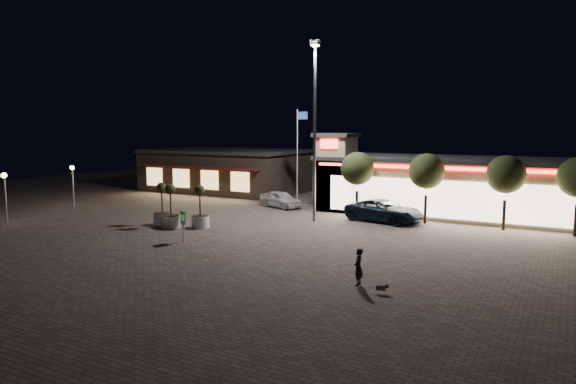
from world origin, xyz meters
The scene contains 18 objects.
ground centered at (0.00, 0.00, 0.00)m, with size 90.00×90.00×0.00m, color #655B52.
retail_building centered at (9.51, 15.82, 2.21)m, with size 20.40×8.40×6.10m.
restaurant_building centered at (-14.00, 19.97, 2.16)m, with size 16.40×11.00×4.30m.
floodlight_pole centered at (2.00, 8.00, 7.02)m, with size 0.60×0.40×12.38m.
flagpole centered at (-1.90, 13.00, 4.74)m, with size 0.95×0.10×8.00m.
lamp_post_west centered at (-18.00, 4.00, 2.46)m, with size 0.36×0.36×3.48m.
lamp_post_south centered at (-16.00, -3.00, 2.46)m, with size 0.36×0.36×3.48m.
string_tree_a centered at (4.00, 11.00, 3.56)m, with size 2.42×2.42×4.79m.
string_tree_b centered at (9.00, 11.00, 3.56)m, with size 2.42×2.42×4.79m.
string_tree_c centered at (14.00, 11.00, 3.56)m, with size 2.42×2.42×4.79m.
pickup_truck centered at (6.36, 10.20, 0.77)m, with size 2.55×5.52×1.53m, color black.
white_sedan centered at (-3.19, 12.32, 0.70)m, with size 1.65×4.09×1.40m, color silver.
pedestrian centered at (10.15, -4.48, 0.77)m, with size 0.56×0.37×1.55m, color black.
dog centered at (11.40, -5.03, 0.26)m, with size 0.49×0.27×0.26m.
planter_left centered at (-6.31, 1.76, 0.89)m, with size 1.17×1.17×2.88m.
planter_mid centered at (-5.17, 1.34, 0.89)m, with size 1.17×1.17×2.88m.
planter_right centered at (-3.44, 2.21, 0.87)m, with size 1.15×1.15×2.81m.
valet_sign centered at (-1.60, -1.63, 1.25)m, with size 0.56×0.29×1.78m.
Camera 1 is at (17.60, -23.88, 6.42)m, focal length 32.00 mm.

